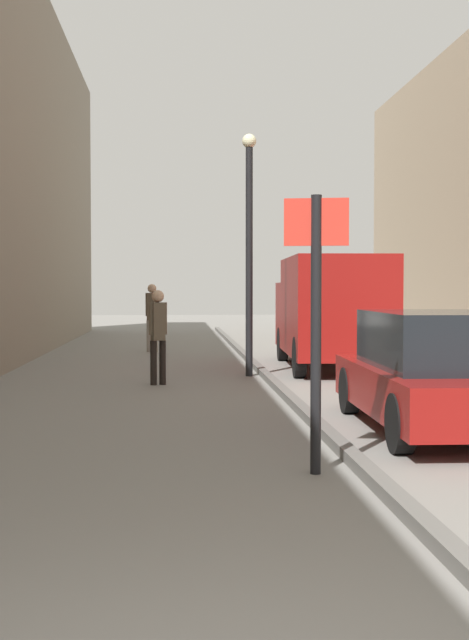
{
  "coord_description": "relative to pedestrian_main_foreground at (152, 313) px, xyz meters",
  "views": [
    {
      "loc": [
        -0.18,
        -2.93,
        1.74
      ],
      "look_at": [
        0.96,
        13.0,
        1.13
      ],
      "focal_mm": 47.16,
      "sensor_mm": 36.0,
      "label": 1
    }
  ],
  "objects": [
    {
      "name": "street_sign_post",
      "position": [
        1.92,
        -15.18,
        0.48
      ],
      "size": [
        0.59,
        0.14,
        2.6
      ],
      "rotation": [
        0.0,
        0.0,
        2.95
      ],
      "color": "black",
      "rests_on": "ground_plane"
    },
    {
      "name": "lamp_post",
      "position": [
        2.08,
        -6.43,
        1.65
      ],
      "size": [
        0.28,
        0.28,
        4.76
      ],
      "color": "black",
      "rests_on": "ground_plane"
    },
    {
      "name": "pedestrian_main_foreground",
      "position": [
        0.0,
        0.0,
        0.0
      ],
      "size": [
        0.36,
        0.27,
        1.85
      ],
      "rotation": [
        0.0,
        0.0,
        2.84
      ],
      "color": "gray",
      "rests_on": "ground_plane"
    },
    {
      "name": "delivery_van",
      "position": [
        3.98,
        -4.96,
        0.21
      ],
      "size": [
        2.2,
        5.6,
        2.38
      ],
      "rotation": [
        0.0,
        0.0,
        -0.04
      ],
      "color": "maroon",
      "rests_on": "ground_plane"
    },
    {
      "name": "pedestrian_mid_block",
      "position": [
        0.31,
        -7.82,
        -0.09
      ],
      "size": [
        0.32,
        0.25,
        1.71
      ],
      "rotation": [
        0.0,
        0.0,
        0.35
      ],
      "color": "black",
      "rests_on": "ground_plane"
    },
    {
      "name": "parked_car",
      "position": [
        3.82,
        -12.91,
        -0.36
      ],
      "size": [
        1.91,
        4.24,
        1.45
      ],
      "rotation": [
        0.0,
        0.0,
        -0.02
      ],
      "color": "maroon",
      "rests_on": "ground_plane"
    },
    {
      "name": "ground_plane",
      "position": [
        0.79,
        -7.98,
        -1.07
      ],
      "size": [
        80.0,
        80.0,
        0.0
      ],
      "primitive_type": "plane",
      "color": "gray"
    },
    {
      "name": "kerb_strip",
      "position": [
        2.37,
        -7.98,
        -1.01
      ],
      "size": [
        0.16,
        40.0,
        0.12
      ],
      "primitive_type": "cube",
      "color": "#615F5B",
      "rests_on": "ground_plane"
    }
  ]
}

